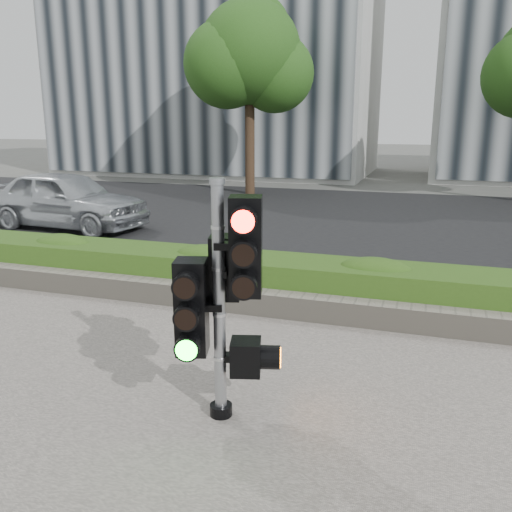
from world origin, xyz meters
The scene contains 9 objects.
ground centered at (0.00, 0.00, 0.00)m, with size 120.00×120.00×0.00m, color #51514C.
road centered at (0.00, 10.00, 0.01)m, with size 60.00×13.00×0.02m, color black.
curb centered at (0.00, 3.15, 0.06)m, with size 60.00×0.25×0.12m, color gray.
stone_wall centered at (0.00, 1.90, 0.20)m, with size 12.00×0.32×0.34m, color gray.
hedge centered at (0.00, 2.55, 0.37)m, with size 12.00×1.00×0.68m, color #5B932D.
building_left centered at (-9.00, 23.00, 7.50)m, with size 16.00×9.00×15.00m, color #B7B7B2.
tree_left centered at (-4.52, 14.56, 5.04)m, with size 4.61×4.03×7.34m.
traffic_signal centered at (0.44, -0.90, 1.30)m, with size 0.84×0.70×2.30m.
car_silver centered at (-6.91, 6.54, 0.78)m, with size 1.80×4.46×1.52m, color silver.
Camera 1 is at (2.21, -5.34, 2.83)m, focal length 38.00 mm.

